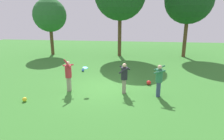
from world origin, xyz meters
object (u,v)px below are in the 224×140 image
object	(u,v)px
person_bystander	(159,78)
ball_blue	(83,70)
ball_red	(149,83)
frisbee	(85,68)
ball_yellow	(25,99)
person_catcher	(124,76)
tree_far_right	(189,0)
tree_far_left	(50,15)
person_thrower	(68,74)

from	to	relation	value
person_bystander	ball_blue	size ratio (longest dim) A/B	8.47
ball_red	ball_blue	bearing A→B (deg)	153.79
person_bystander	frisbee	world-z (taller)	person_bystander
ball_yellow	frisbee	bearing A→B (deg)	35.10
person_catcher	tree_far_right	distance (m)	12.03
person_catcher	ball_blue	bearing A→B (deg)	-44.50
ball_blue	tree_far_left	bearing A→B (deg)	129.23
person_bystander	frisbee	distance (m)	3.86
tree_far_left	ball_blue	bearing A→B (deg)	-50.77
person_catcher	person_bystander	size ratio (longest dim) A/B	0.98
person_thrower	ball_yellow	distance (m)	2.46
person_catcher	frisbee	size ratio (longest dim) A/B	4.23
ball_blue	tree_far_right	distance (m)	11.69
ball_red	tree_far_right	xyz separation A→B (m)	(3.83, 8.51, 5.14)
person_thrower	ball_yellow	world-z (taller)	person_thrower
person_thrower	person_bystander	size ratio (longest dim) A/B	1.11
frisbee	tree_far_right	xyz separation A→B (m)	(7.30, 9.78, 4.01)
person_catcher	tree_far_right	bearing A→B (deg)	-113.13
person_catcher	frisbee	distance (m)	2.12
person_bystander	ball_blue	world-z (taller)	person_bystander
tree_far_right	tree_far_left	bearing A→B (deg)	-178.12
person_thrower	person_catcher	xyz separation A→B (m)	(2.96, 0.06, -0.03)
person_bystander	frisbee	bearing A→B (deg)	0.00
person_catcher	ball_blue	world-z (taller)	person_catcher
person_bystander	ball_red	bearing A→B (deg)	-71.82
ball_blue	tree_far_right	world-z (taller)	tree_far_right
person_catcher	person_bystander	xyz separation A→B (m)	(1.74, -0.22, 0.02)
person_bystander	tree_far_left	bearing A→B (deg)	-39.39
ball_red	person_bystander	bearing A→B (deg)	-77.51
ball_blue	tree_far_right	size ratio (longest dim) A/B	0.03
person_catcher	person_thrower	bearing A→B (deg)	5.63
ball_red	frisbee	bearing A→B (deg)	-159.83
person_thrower	frisbee	xyz separation A→B (m)	(0.87, 0.22, 0.29)
person_thrower	ball_yellow	xyz separation A→B (m)	(-1.68, -1.57, -0.87)
person_thrower	tree_far_left	bearing A→B (deg)	103.23
person_catcher	tree_far_left	size ratio (longest dim) A/B	0.29
ball_red	ball_blue	world-z (taller)	ball_red
ball_yellow	tree_far_left	xyz separation A→B (m)	(-3.32, 11.14, 3.79)
person_catcher	ball_yellow	size ratio (longest dim) A/B	7.54
person_thrower	tree_far_right	world-z (taller)	tree_far_right
ball_blue	person_catcher	bearing A→B (deg)	-49.00
frisbee	ball_yellow	bearing A→B (deg)	-144.90
tree_far_right	person_catcher	bearing A→B (deg)	-117.64
person_thrower	person_catcher	world-z (taller)	person_thrower
person_catcher	frisbee	world-z (taller)	person_catcher
ball_yellow	person_thrower	bearing A→B (deg)	43.09
frisbee	ball_red	xyz separation A→B (m)	(3.46, 1.27, -1.14)
person_catcher	ball_red	world-z (taller)	person_catcher
ball_yellow	tree_far_left	world-z (taller)	tree_far_left
ball_blue	person_bystander	bearing A→B (deg)	-38.30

